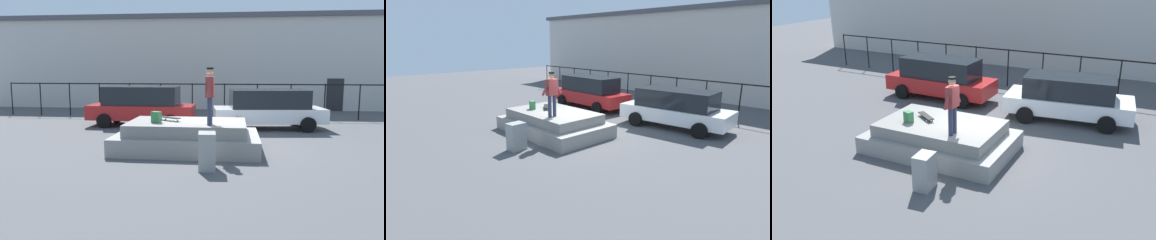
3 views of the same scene
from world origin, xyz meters
TOP-DOWN VIEW (x-y plane):
  - ground_plane at (0.00, 0.00)m, footprint 60.00×60.00m
  - concrete_ledge at (-0.99, -0.43)m, footprint 4.55×2.87m
  - skateboarder at (-0.22, -1.08)m, footprint 0.25×0.93m
  - skateboard at (-1.59, -0.35)m, footprint 0.80×0.64m
  - backpack at (-1.92, -0.85)m, footprint 0.33×0.28m
  - car_red_hatchback_near at (-3.70, 4.35)m, footprint 4.83×2.03m
  - car_white_hatchback_mid at (2.00, 4.12)m, footprint 4.87×2.50m
  - utility_box at (-0.19, -2.73)m, footprint 0.48×0.63m
  - fence_row at (-0.00, 7.47)m, footprint 24.06×0.06m
  - warehouse_building at (0.00, 14.67)m, footprint 34.05×6.81m

SIDE VIEW (x-z plane):
  - ground_plane at x=0.00m, z-range 0.00..0.00m
  - concrete_ledge at x=-0.99m, z-range -0.04..0.89m
  - utility_box at x=-0.19m, z-range 0.00..0.98m
  - car_white_hatchback_mid at x=2.00m, z-range 0.05..1.76m
  - car_red_hatchback_near at x=-3.70m, z-range 0.05..1.85m
  - skateboard at x=-1.59m, z-range 0.97..1.09m
  - backpack at x=-1.92m, z-range 0.93..1.29m
  - fence_row at x=0.00m, z-range 0.32..2.15m
  - skateboarder at x=-0.22m, z-range 1.07..2.79m
  - warehouse_building at x=0.00m, z-range 0.01..6.04m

